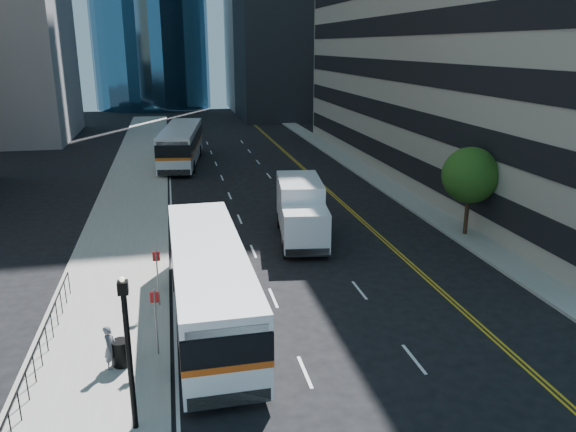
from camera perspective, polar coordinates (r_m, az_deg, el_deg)
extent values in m
plane|color=black|center=(24.16, 7.68, -9.51)|extent=(160.00, 160.00, 0.00)
cube|color=gray|center=(46.64, -15.21, 3.18)|extent=(5.00, 90.00, 0.15)
cube|color=gray|center=(49.38, 8.02, 4.36)|extent=(2.00, 90.00, 0.15)
cube|color=#9E9384|center=(54.18, 26.31, 17.20)|extent=(30.00, 50.00, 25.00)
cylinder|color=#332114|center=(34.11, 17.67, 0.04)|extent=(0.24, 0.24, 2.20)
sphere|color=#1A4614|center=(33.52, 18.04, 3.97)|extent=(3.20, 3.20, 3.20)
cylinder|color=black|center=(16.69, -15.77, -14.18)|extent=(0.16, 0.16, 4.20)
cube|color=black|center=(15.66, -16.43, -7.00)|extent=(0.28, 0.28, 0.36)
cube|color=white|center=(22.91, -7.95, -8.44)|extent=(2.94, 12.58, 1.15)
cube|color=#CB4E13|center=(22.63, -8.01, -6.89)|extent=(2.96, 12.60, 0.23)
cube|color=black|center=(22.41, -8.07, -5.54)|extent=(2.96, 12.60, 0.94)
cube|color=white|center=(22.12, -8.16, -3.67)|extent=(2.94, 12.58, 0.52)
cylinder|color=black|center=(19.74, -10.56, -14.41)|extent=(0.33, 1.05, 1.04)
cylinder|color=black|center=(19.93, -3.23, -13.79)|extent=(0.33, 1.05, 1.04)
cylinder|color=black|center=(26.09, -11.30, -6.37)|extent=(0.33, 1.05, 1.04)
cylinder|color=black|center=(26.23, -5.87, -5.98)|extent=(0.33, 1.05, 1.04)
cube|color=silver|center=(53.92, -10.73, 6.29)|extent=(4.59, 13.62, 1.22)
cube|color=#C95712|center=(53.80, -10.77, 7.05)|extent=(4.62, 13.64, 0.24)
cube|color=black|center=(53.70, -10.81, 7.69)|extent=(4.62, 13.64, 1.00)
cube|color=silver|center=(53.57, -10.86, 8.57)|extent=(4.59, 13.62, 0.56)
cylinder|color=black|center=(50.27, -12.68, 4.89)|extent=(0.47, 1.15, 1.11)
cylinder|color=black|center=(49.96, -9.65, 4.99)|extent=(0.47, 1.15, 1.11)
cylinder|color=black|center=(57.64, -11.66, 6.46)|extent=(0.47, 1.15, 1.11)
cylinder|color=black|center=(57.36, -9.01, 6.55)|extent=(0.47, 1.15, 1.11)
cube|color=white|center=(29.45, 1.80, -1.37)|extent=(2.66, 2.49, 2.09)
cube|color=black|center=(28.44, 2.00, -1.21)|extent=(2.18, 0.35, 1.10)
cube|color=white|center=(32.60, 1.17, 1.55)|extent=(3.00, 5.06, 2.59)
cube|color=black|center=(32.00, 1.33, -1.56)|extent=(2.64, 6.76, 0.25)
cylinder|color=black|center=(29.50, -0.26, -3.33)|extent=(0.40, 0.99, 0.96)
cylinder|color=black|center=(29.71, 3.89, -3.21)|extent=(0.40, 0.99, 0.96)
cylinder|color=black|center=(34.21, -0.85, -0.44)|extent=(0.40, 0.99, 0.96)
cylinder|color=black|center=(34.40, 2.73, -0.36)|extent=(0.40, 0.99, 0.96)
cylinder|color=black|center=(20.59, -16.58, -13.18)|extent=(0.70, 0.70, 0.92)
imported|color=slate|center=(20.40, -17.63, -12.57)|extent=(0.52, 0.65, 1.55)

